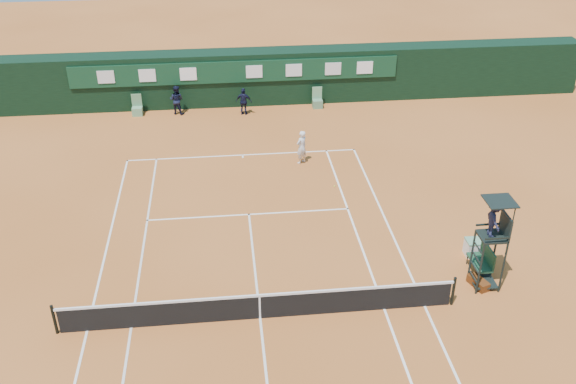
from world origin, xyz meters
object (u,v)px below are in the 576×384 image
object	(u,v)px
umpire_chair	(494,226)
cooler	(473,248)
tennis_net	(260,306)
player	(302,147)
player_bench	(483,259)

from	to	relation	value
umpire_chair	cooler	size ratio (longest dim) A/B	5.30
tennis_net	umpire_chair	distance (m)	8.09
cooler	player	size ratio (longest dim) A/B	0.40
player	tennis_net	bearing A→B (deg)	38.08
player_bench	tennis_net	bearing A→B (deg)	-168.89
umpire_chair	tennis_net	bearing A→B (deg)	-173.72
cooler	umpire_chair	bearing A→B (deg)	-99.08
player	player_bench	bearing A→B (deg)	82.15
umpire_chair	player	xyz separation A→B (m)	(-5.07, 9.93, -1.64)
umpire_chair	cooler	bearing A→B (deg)	80.92
umpire_chair	player_bench	size ratio (longest dim) A/B	2.85
cooler	player_bench	bearing A→B (deg)	-93.89
umpire_chair	player	size ratio (longest dim) A/B	2.09
player_bench	umpire_chair	bearing A→B (deg)	-106.68
umpire_chair	player_bench	distance (m)	2.01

